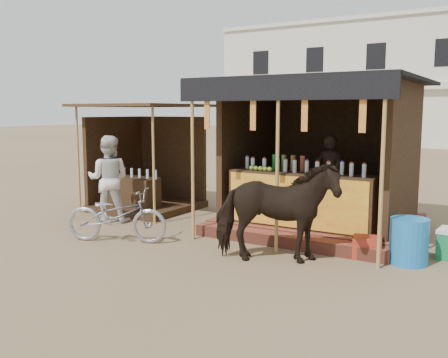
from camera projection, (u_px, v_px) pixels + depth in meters
ground at (166, 268)px, 7.13m from camera, size 120.00×120.00×0.00m
main_stall at (318, 176)px, 9.33m from camera, size 3.60×3.61×2.78m
secondary_stall at (142, 172)px, 11.39m from camera, size 2.40×2.40×2.38m
cow at (276, 212)px, 7.29m from camera, size 1.99×1.49×1.53m
motorbike at (117, 215)px, 8.51m from camera, size 1.85×1.24×0.92m
bystander at (109, 179)px, 10.02m from camera, size 1.06×0.99×1.75m
blue_barrel at (409, 241)px, 7.29m from camera, size 0.67×0.67×0.68m
red_crate at (367, 247)px, 7.62m from camera, size 0.50×0.48×0.32m
background_building at (419, 84)px, 33.03m from camera, size 26.00×7.45×8.18m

